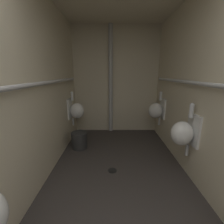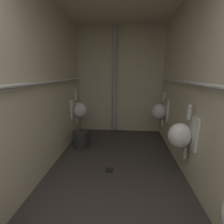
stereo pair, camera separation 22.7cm
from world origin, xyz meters
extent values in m
cube|color=#383330|center=(0.00, 1.83, -0.04)|extent=(2.19, 3.78, 0.08)
cube|color=beige|center=(-1.06, 1.83, 1.28)|extent=(0.06, 3.78, 2.56)
cube|color=beige|center=(1.06, 1.83, 1.28)|extent=(0.06, 3.78, 2.56)
cube|color=beige|center=(0.00, 3.69, 1.28)|extent=(2.19, 0.06, 2.56)
ellipsoid|color=white|center=(-0.86, 3.08, 0.67)|extent=(0.30, 0.26, 0.34)
cube|color=white|center=(-1.02, 3.08, 0.72)|extent=(0.03, 0.30, 0.44)
cylinder|color=silver|center=(-0.95, 3.08, 0.98)|extent=(0.06, 0.06, 0.16)
sphere|color=silver|center=(-0.95, 3.08, 1.07)|extent=(0.06, 0.06, 0.06)
cylinder|color=#B2B2B2|center=(-0.96, 3.08, 0.42)|extent=(0.04, 0.04, 0.16)
ellipsoid|color=white|center=(0.86, 1.79, 0.67)|extent=(0.30, 0.26, 0.34)
cube|color=white|center=(1.02, 1.79, 0.72)|extent=(0.03, 0.30, 0.44)
cylinder|color=silver|center=(0.95, 1.79, 0.98)|extent=(0.06, 0.06, 0.16)
sphere|color=silver|center=(0.95, 1.79, 1.07)|extent=(0.06, 0.06, 0.06)
cylinder|color=#B2B2B2|center=(0.96, 1.79, 0.42)|extent=(0.04, 0.04, 0.16)
ellipsoid|color=white|center=(0.86, 3.10, 0.67)|extent=(0.30, 0.26, 0.34)
cube|color=white|center=(1.02, 3.10, 0.72)|extent=(0.03, 0.30, 0.44)
cylinder|color=silver|center=(0.95, 3.10, 0.98)|extent=(0.06, 0.06, 0.16)
sphere|color=silver|center=(0.95, 3.10, 1.07)|extent=(0.06, 0.06, 0.06)
cylinder|color=#B2B2B2|center=(0.96, 3.10, 0.42)|extent=(0.04, 0.04, 0.16)
cylinder|color=#B2B2B2|center=(-0.97, 1.80, 1.35)|extent=(0.05, 2.96, 0.05)
sphere|color=#B2B2B2|center=(-0.97, 3.28, 1.35)|extent=(0.06, 0.06, 0.06)
cylinder|color=#B2B2B2|center=(0.97, 1.84, 1.35)|extent=(0.05, 2.92, 0.05)
sphere|color=#B2B2B2|center=(0.97, 3.30, 1.35)|extent=(0.06, 0.06, 0.06)
cylinder|color=#B2B2B2|center=(-0.13, 3.58, 1.28)|extent=(0.10, 0.10, 2.51)
cylinder|color=black|center=(-0.09, 1.91, 0.00)|extent=(0.14, 0.14, 0.01)
cylinder|color=#2D2D2D|center=(-0.75, 2.66, 0.17)|extent=(0.31, 0.31, 0.33)
camera|label=1|loc=(-0.10, -0.18, 1.48)|focal=24.53mm
camera|label=2|loc=(0.13, -0.18, 1.48)|focal=24.53mm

